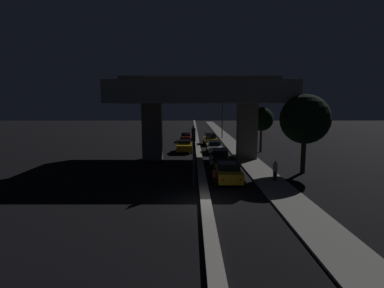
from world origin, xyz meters
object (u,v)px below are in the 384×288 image
object	(u,v)px
street_lamp	(221,115)
motorcycle_black_filtering_near	(215,178)
car_taxi_yellow_fourth	(211,139)
traffic_light_left_of_median	(194,145)
car_taxi_yellow_lead_oncoming	(185,146)
car_dark_green_second	(220,157)
car_dark_red_second_oncoming	(187,137)
motorcycle_white_filtering_mid	(212,162)
car_taxi_yellow_lead	(229,172)
car_white_third	(215,147)
pedestrian_on_sidewalk	(276,171)

from	to	relation	value
street_lamp	motorcycle_black_filtering_near	xyz separation A→B (m)	(-3.40, -32.18, -3.70)
car_taxi_yellow_fourth	traffic_light_left_of_median	bearing A→B (deg)	170.80
traffic_light_left_of_median	car_taxi_yellow_lead_oncoming	world-z (taller)	traffic_light_left_of_median
traffic_light_left_of_median	street_lamp	xyz separation A→B (m)	(4.97, 32.22, 1.20)
car_dark_green_second	car_dark_red_second_oncoming	size ratio (longest dim) A/B	0.94
street_lamp	motorcycle_white_filtering_mid	distance (m)	26.30
traffic_light_left_of_median	street_lamp	size ratio (longest dim) A/B	0.64
car_dark_green_second	car_taxi_yellow_fourth	distance (m)	15.67
traffic_light_left_of_median	motorcycle_white_filtering_mid	distance (m)	7.08
car_taxi_yellow_lead	motorcycle_black_filtering_near	world-z (taller)	car_taxi_yellow_lead
car_taxi_yellow_lead	car_taxi_yellow_lead_oncoming	world-z (taller)	car_taxi_yellow_lead
street_lamp	car_dark_green_second	world-z (taller)	street_lamp
traffic_light_left_of_median	car_white_third	bearing A→B (deg)	80.34
car_dark_red_second_oncoming	motorcycle_white_filtering_mid	bearing A→B (deg)	9.47
car_dark_green_second	car_white_third	distance (m)	7.80
traffic_light_left_of_median	street_lamp	world-z (taller)	street_lamp
motorcycle_black_filtering_near	motorcycle_white_filtering_mid	size ratio (longest dim) A/B	0.94
car_white_third	car_taxi_yellow_fourth	xyz separation A→B (m)	(-0.04, 7.87, 0.17)
traffic_light_left_of_median	car_dark_red_second_oncoming	bearing A→B (deg)	92.20
car_dark_red_second_oncoming	car_taxi_yellow_lead_oncoming	bearing A→B (deg)	1.90
car_taxi_yellow_lead_oncoming	car_dark_red_second_oncoming	bearing A→B (deg)	179.46
car_taxi_yellow_lead_oncoming	motorcycle_white_filtering_mid	bearing A→B (deg)	15.61
motorcycle_black_filtering_near	car_white_third	bearing A→B (deg)	-7.21
car_dark_green_second	car_dark_red_second_oncoming	xyz separation A→B (m)	(-3.78, 20.21, -0.08)
car_dark_green_second	car_taxi_yellow_lead_oncoming	distance (m)	9.12
car_taxi_yellow_lead	motorcycle_black_filtering_near	size ratio (longest dim) A/B	2.37
car_dark_red_second_oncoming	motorcycle_black_filtering_near	world-z (taller)	motorcycle_black_filtering_near
street_lamp	pedestrian_on_sidewalk	bearing A→B (deg)	-87.22
traffic_light_left_of_median	street_lamp	distance (m)	32.63
street_lamp	car_dark_green_second	xyz separation A→B (m)	(-2.28, -24.02, -3.49)
car_taxi_yellow_lead_oncoming	car_dark_red_second_oncoming	xyz separation A→B (m)	(0.03, 11.92, -0.02)
car_taxi_yellow_lead	car_dark_green_second	world-z (taller)	car_dark_green_second
car_taxi_yellow_lead	motorcycle_black_filtering_near	bearing A→B (deg)	135.80
motorcycle_white_filtering_mid	pedestrian_on_sidewalk	size ratio (longest dim) A/B	1.25
car_dark_green_second	pedestrian_on_sidewalk	xyz separation A→B (m)	(3.79, -7.05, 0.07)
car_taxi_yellow_lead_oncoming	motorcycle_white_filtering_mid	distance (m)	10.53
car_taxi_yellow_lead_oncoming	motorcycle_white_filtering_mid	size ratio (longest dim) A/B	2.07
car_taxi_yellow_lead_oncoming	pedestrian_on_sidewalk	distance (m)	17.12
car_dark_red_second_oncoming	pedestrian_on_sidewalk	size ratio (longest dim) A/B	2.79
street_lamp	car_dark_red_second_oncoming	distance (m)	8.01
traffic_light_left_of_median	motorcycle_black_filtering_near	size ratio (longest dim) A/B	2.48
car_dark_green_second	pedestrian_on_sidewalk	distance (m)	8.00
car_taxi_yellow_lead_oncoming	motorcycle_black_filtering_near	world-z (taller)	car_taxi_yellow_lead_oncoming
car_taxi_yellow_fourth	pedestrian_on_sidewalk	distance (m)	23.03
traffic_light_left_of_median	car_taxi_yellow_lead	size ratio (longest dim) A/B	1.04
street_lamp	car_taxi_yellow_fourth	distance (m)	9.31
car_taxi_yellow_lead	car_taxi_yellow_fourth	xyz separation A→B (m)	(-0.08, 22.63, 0.14)
pedestrian_on_sidewalk	traffic_light_left_of_median	bearing A→B (deg)	-169.89
car_white_third	pedestrian_on_sidewalk	distance (m)	15.31
car_taxi_yellow_fourth	car_dark_red_second_oncoming	world-z (taller)	car_taxi_yellow_fourth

